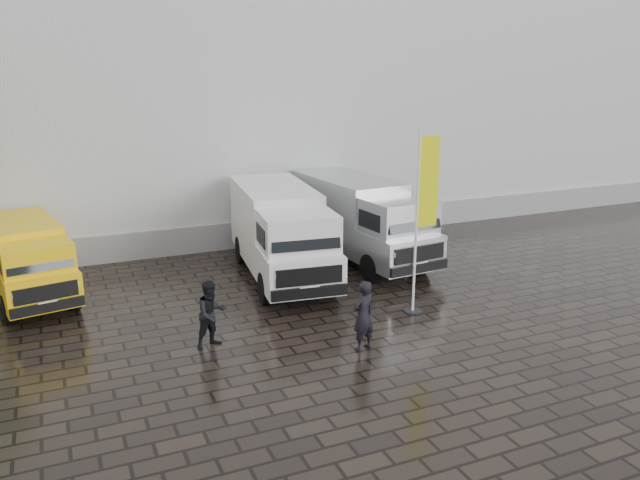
{
  "coord_description": "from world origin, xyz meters",
  "views": [
    {
      "loc": [
        -7.73,
        -14.14,
        6.66
      ],
      "look_at": [
        -0.63,
        2.2,
        1.68
      ],
      "focal_mm": 35.0,
      "sensor_mm": 36.0,
      "label": 1
    }
  ],
  "objects_px": {
    "van_yellow": "(27,263)",
    "wheelie_bin": "(393,221)",
    "van_silver": "(362,221)",
    "person_tent": "(212,314)",
    "van_white": "(281,235)",
    "flagpole": "(423,212)",
    "person_front": "(363,316)"
  },
  "relations": [
    {
      "from": "flagpole",
      "to": "person_tent",
      "type": "distance_m",
      "value": 6.22
    },
    {
      "from": "van_yellow",
      "to": "wheelie_bin",
      "type": "distance_m",
      "value": 13.74
    },
    {
      "from": "person_front",
      "to": "van_silver",
      "type": "bearing_deg",
      "value": -134.52
    },
    {
      "from": "van_yellow",
      "to": "van_silver",
      "type": "height_order",
      "value": "van_silver"
    },
    {
      "from": "van_silver",
      "to": "wheelie_bin",
      "type": "xyz_separation_m",
      "value": [
        2.82,
        2.64,
        -0.88
      ]
    },
    {
      "from": "wheelie_bin",
      "to": "person_front",
      "type": "height_order",
      "value": "person_front"
    },
    {
      "from": "van_white",
      "to": "flagpole",
      "type": "relative_size",
      "value": 1.3
    },
    {
      "from": "van_yellow",
      "to": "wheelie_bin",
      "type": "height_order",
      "value": "van_yellow"
    },
    {
      "from": "flagpole",
      "to": "person_tent",
      "type": "height_order",
      "value": "flagpole"
    },
    {
      "from": "van_yellow",
      "to": "flagpole",
      "type": "distance_m",
      "value": 11.48
    },
    {
      "from": "wheelie_bin",
      "to": "person_front",
      "type": "xyz_separation_m",
      "value": [
        -6.11,
        -9.13,
        0.34
      ]
    },
    {
      "from": "van_yellow",
      "to": "van_silver",
      "type": "distance_m",
      "value": 10.73
    },
    {
      "from": "van_white",
      "to": "van_silver",
      "type": "bearing_deg",
      "value": 17.97
    },
    {
      "from": "van_silver",
      "to": "wheelie_bin",
      "type": "distance_m",
      "value": 3.96
    },
    {
      "from": "van_yellow",
      "to": "van_silver",
      "type": "xyz_separation_m",
      "value": [
        10.72,
        -0.44,
        0.29
      ]
    },
    {
      "from": "van_white",
      "to": "person_front",
      "type": "xyz_separation_m",
      "value": [
        -0.05,
        -5.85,
        -0.56
      ]
    },
    {
      "from": "wheelie_bin",
      "to": "van_white",
      "type": "bearing_deg",
      "value": -156.22
    },
    {
      "from": "wheelie_bin",
      "to": "person_front",
      "type": "relative_size",
      "value": 0.61
    },
    {
      "from": "person_front",
      "to": "person_tent",
      "type": "bearing_deg",
      "value": -44.28
    },
    {
      "from": "wheelie_bin",
      "to": "person_tent",
      "type": "distance_m",
      "value": 12.02
    },
    {
      "from": "van_yellow",
      "to": "person_front",
      "type": "xyz_separation_m",
      "value": [
        7.44,
        -6.93,
        -0.25
      ]
    },
    {
      "from": "person_front",
      "to": "flagpole",
      "type": "bearing_deg",
      "value": -165.95
    },
    {
      "from": "van_white",
      "to": "person_tent",
      "type": "xyz_separation_m",
      "value": [
        -3.34,
        -4.2,
        -0.59
      ]
    },
    {
      "from": "wheelie_bin",
      "to": "person_tent",
      "type": "xyz_separation_m",
      "value": [
        -9.4,
        -7.48,
        0.31
      ]
    },
    {
      "from": "van_yellow",
      "to": "flagpole",
      "type": "relative_size",
      "value": 0.96
    },
    {
      "from": "van_silver",
      "to": "person_tent",
      "type": "distance_m",
      "value": 8.19
    },
    {
      "from": "van_white",
      "to": "wheelie_bin",
      "type": "relative_size",
      "value": 6.16
    },
    {
      "from": "van_yellow",
      "to": "van_silver",
      "type": "relative_size",
      "value": 0.75
    },
    {
      "from": "van_silver",
      "to": "person_front",
      "type": "bearing_deg",
      "value": -122.26
    },
    {
      "from": "van_silver",
      "to": "flagpole",
      "type": "bearing_deg",
      "value": -103.51
    },
    {
      "from": "van_silver",
      "to": "flagpole",
      "type": "relative_size",
      "value": 1.28
    },
    {
      "from": "person_tent",
      "to": "van_silver",
      "type": "bearing_deg",
      "value": 17.22
    }
  ]
}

